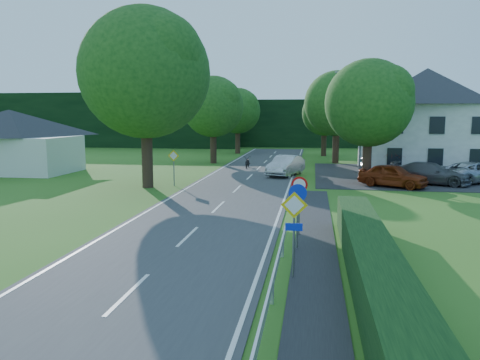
% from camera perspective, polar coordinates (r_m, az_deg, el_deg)
% --- Properties ---
extents(road, '(7.00, 80.00, 0.04)m').
position_cam_1_polar(road, '(26.24, -1.78, -2.50)').
color(road, '#3C3B3E').
rests_on(road, ground).
extents(parking_pad, '(14.00, 16.00, 0.04)m').
position_cam_1_polar(parking_pad, '(39.31, 19.41, 0.55)').
color(parking_pad, '#262528').
rests_on(parking_pad, ground).
extents(line_edge_left, '(0.12, 80.00, 0.01)m').
position_cam_1_polar(line_edge_left, '(27.02, -8.57, -2.23)').
color(line_edge_left, white).
rests_on(line_edge_left, road).
extents(line_edge_right, '(0.12, 80.00, 0.01)m').
position_cam_1_polar(line_edge_right, '(25.84, 5.33, -2.64)').
color(line_edge_right, white).
rests_on(line_edge_right, road).
extents(line_centre, '(0.12, 80.00, 0.01)m').
position_cam_1_polar(line_centre, '(26.24, -1.78, -2.44)').
color(line_centre, white).
rests_on(line_centre, road).
extents(tree_main, '(9.40, 9.40, 11.64)m').
position_cam_1_polar(tree_main, '(31.30, -11.44, 9.70)').
color(tree_main, '#174715').
rests_on(tree_main, ground).
extents(tree_left_far, '(7.00, 7.00, 8.58)m').
position_cam_1_polar(tree_left_far, '(46.41, -3.29, 7.34)').
color(tree_left_far, '#174715').
rests_on(tree_left_far, ground).
extents(tree_right_far, '(7.40, 7.40, 9.09)m').
position_cam_1_polar(tree_right_far, '(47.41, 11.69, 7.51)').
color(tree_right_far, '#174715').
rests_on(tree_right_far, ground).
extents(tree_left_back, '(6.60, 6.60, 8.07)m').
position_cam_1_polar(tree_left_back, '(58.11, -0.28, 7.22)').
color(tree_left_back, '#174715').
rests_on(tree_left_back, ground).
extents(tree_right_back, '(6.20, 6.20, 7.56)m').
position_cam_1_polar(tree_right_back, '(55.38, 10.24, 6.80)').
color(tree_right_back, '#174715').
rests_on(tree_right_back, ground).
extents(tree_right_mid, '(7.00, 7.00, 8.58)m').
position_cam_1_polar(tree_right_mid, '(33.56, 15.36, 6.84)').
color(tree_right_mid, '#174715').
rests_on(tree_right_mid, ground).
extents(treeline_left, '(44.00, 6.00, 8.00)m').
position_cam_1_polar(treeline_left, '(74.93, -17.16, 7.01)').
color(treeline_left, black).
rests_on(treeline_left, ground).
extents(treeline_right, '(30.00, 5.00, 7.00)m').
position_cam_1_polar(treeline_right, '(71.44, 11.58, 6.77)').
color(treeline_right, black).
rests_on(treeline_right, ground).
extents(bungalow_left, '(11.00, 6.50, 5.20)m').
position_cam_1_polar(bungalow_left, '(43.24, -26.17, 4.40)').
color(bungalow_left, silver).
rests_on(bungalow_left, ground).
extents(house_white, '(10.60, 8.40, 8.60)m').
position_cam_1_polar(house_white, '(42.37, 21.63, 6.90)').
color(house_white, silver).
rests_on(house_white, ground).
extents(streetlight, '(2.03, 0.18, 8.00)m').
position_cam_1_polar(streetlight, '(35.51, 14.31, 7.20)').
color(streetlight, slate).
rests_on(streetlight, ground).
extents(sign_priority_right, '(0.78, 0.09, 2.59)m').
position_cam_1_polar(sign_priority_right, '(13.67, 6.61, -4.70)').
color(sign_priority_right, slate).
rests_on(sign_priority_right, ground).
extents(sign_roundabout, '(0.64, 0.08, 2.37)m').
position_cam_1_polar(sign_roundabout, '(16.64, 7.03, -2.87)').
color(sign_roundabout, slate).
rests_on(sign_roundabout, ground).
extents(sign_speed_limit, '(0.64, 0.11, 2.37)m').
position_cam_1_polar(sign_speed_limit, '(18.58, 7.25, -1.44)').
color(sign_speed_limit, slate).
rests_on(sign_speed_limit, ground).
extents(sign_priority_left, '(0.78, 0.09, 2.44)m').
position_cam_1_polar(sign_priority_left, '(31.88, -8.09, 2.37)').
color(sign_priority_left, slate).
rests_on(sign_priority_left, ground).
extents(moving_car, '(2.95, 5.05, 1.57)m').
position_cam_1_polar(moving_car, '(36.96, 5.62, 1.78)').
color(moving_car, '#BABBBF').
rests_on(moving_car, road).
extents(motorcycle, '(0.76, 2.09, 1.09)m').
position_cam_1_polar(motorcycle, '(41.93, 0.94, 2.21)').
color(motorcycle, black).
rests_on(motorcycle, road).
extents(parked_car_red, '(4.74, 3.74, 1.51)m').
position_cam_1_polar(parked_car_red, '(32.53, 18.13, 0.52)').
color(parked_car_red, maroon).
rests_on(parked_car_red, parking_pad).
extents(parked_car_silver_a, '(5.34, 3.84, 1.67)m').
position_cam_1_polar(parked_car_silver_a, '(40.92, 17.92, 2.10)').
color(parked_car_silver_a, '#A2A2A7').
rests_on(parked_car_silver_a, parking_pad).
extents(parked_car_grey, '(5.52, 3.80, 1.49)m').
position_cam_1_polar(parked_car_grey, '(34.77, 22.23, 0.76)').
color(parked_car_grey, '#4E4F53').
rests_on(parked_car_grey, parking_pad).
extents(parked_car_silver_b, '(5.81, 4.60, 1.47)m').
position_cam_1_polar(parked_car_silver_b, '(36.79, 26.86, 0.84)').
color(parked_car_silver_b, '#A9A9B0').
rests_on(parked_car_silver_b, parking_pad).
extents(parasol, '(2.16, 2.20, 1.86)m').
position_cam_1_polar(parasol, '(38.26, 17.98, 1.85)').
color(parasol, red).
rests_on(parasol, parking_pad).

